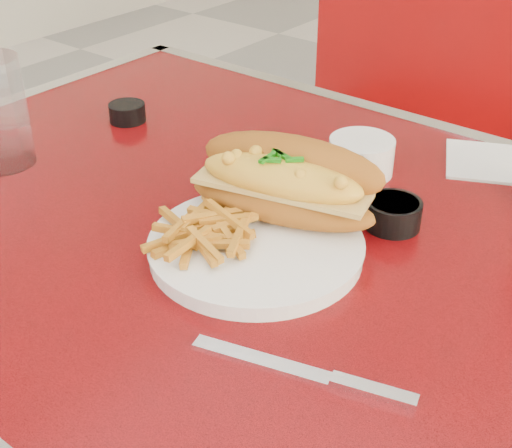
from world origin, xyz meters
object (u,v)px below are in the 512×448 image
Objects in this scene: dinner_plate at (256,247)px; fork at (213,220)px; booth_bench_far at (490,263)px; sauce_cup_right at (393,212)px; sauce_cup_left at (127,112)px; gravy_ramekin at (361,155)px; diner_table at (279,340)px; mac_hoagie at (285,181)px; knife at (320,376)px.

dinner_plate is 0.07m from fork.
booth_bench_far is 16.80× the size of sauce_cup_right.
fork is 0.36m from sauce_cup_left.
gravy_ramekin is 1.96× the size of sauce_cup_left.
mac_hoagie is at bearing 116.99° from diner_table.
fork is 0.26m from knife.
sauce_cup_left is at bearing 156.95° from dinner_plate.
gravy_ramekin is 0.38m from sauce_cup_left.
booth_bench_far is at bearing 84.04° from knife.
mac_hoagie is at bearing -90.74° from booth_bench_far.
dinner_plate is 0.24m from gravy_ramekin.
knife is at bearing -44.69° from diner_table.
knife is at bearing -151.19° from fork.
diner_table is 5.96× the size of knife.
booth_bench_far is at bearing 89.00° from gravy_ramekin.
mac_hoagie is (-0.01, -0.79, 0.54)m from booth_bench_far.
mac_hoagie is 3.43× the size of sauce_cup_right.
knife is at bearing -35.13° from dinner_plate.
booth_bench_far reaches higher than diner_table.
knife is at bearing -80.21° from booth_bench_far.
diner_table is at bearing -89.34° from fork.
dinner_plate is 1.34× the size of knife.
knife is at bearing -63.48° from gravy_ramekin.
sauce_cup_left is at bearing 29.79° from fork.
diner_table is 21.56× the size of sauce_cup_left.
sauce_cup_left is (-0.39, 0.12, 0.18)m from diner_table.
sauce_cup_right is at bearing -1.98° from sauce_cup_left.
mac_hoagie reaches higher than sauce_cup_right.
diner_table is at bearing -16.64° from sauce_cup_left.
mac_hoagie reaches higher than sauce_cup_left.
sauce_cup_left reaches higher than fork.
booth_bench_far is at bearing 90.16° from dinner_plate.
gravy_ramekin reaches higher than dinner_plate.
gravy_ramekin is (-0.01, 0.19, 0.19)m from diner_table.
dinner_plate is 2.47× the size of gravy_ramekin.
sauce_cup_right is (0.09, -0.71, 0.50)m from booth_bench_far.
gravy_ramekin is 0.14m from sauce_cup_right.
dinner_plate is at bearing -86.88° from gravy_ramekin.
mac_hoagie is 0.13m from sauce_cup_right.
knife is (0.23, -0.12, -0.01)m from fork.
dinner_plate is 0.17m from sauce_cup_right.
sauce_cup_left reaches higher than knife.
diner_table is at bearing -132.77° from sauce_cup_right.
booth_bench_far is at bearing 97.31° from sauce_cup_right.
fork reaches higher than diner_table.
dinner_plate is at bearing -127.99° from fork.
sauce_cup_right is at bearing -82.69° from booth_bench_far.
diner_table is 0.29m from knife.
booth_bench_far is (0.00, 0.81, -0.32)m from diner_table.
dinner_plate is 0.42m from sauce_cup_left.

